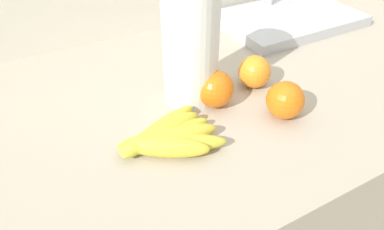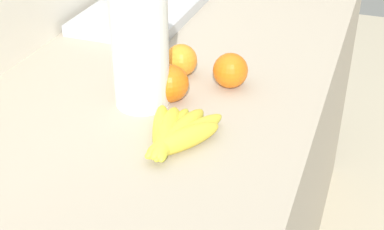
{
  "view_description": "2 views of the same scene",
  "coord_description": "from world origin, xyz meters",
  "px_view_note": "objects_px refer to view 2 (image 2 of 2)",
  "views": [
    {
      "loc": [
        -0.6,
        -0.58,
        1.4
      ],
      "look_at": [
        -0.34,
        -0.11,
        0.98
      ],
      "focal_mm": 33.17,
      "sensor_mm": 36.0,
      "label": 1
    },
    {
      "loc": [
        -1.21,
        -0.44,
        1.53
      ],
      "look_at": [
        -0.4,
        -0.15,
        1.01
      ],
      "focal_mm": 51.74,
      "sensor_mm": 36.0,
      "label": 2
    }
  ],
  "objects_px": {
    "orange_front": "(170,83)",
    "sink_basin": "(142,10)",
    "banana_bunch": "(175,134)",
    "paper_towel_roll": "(140,45)",
    "orange_center": "(181,60)",
    "orange_back_right": "(230,70)"
  },
  "relations": [
    {
      "from": "orange_front",
      "to": "orange_center",
      "type": "relative_size",
      "value": 1.07
    },
    {
      "from": "orange_front",
      "to": "orange_back_right",
      "type": "relative_size",
      "value": 1.03
    },
    {
      "from": "paper_towel_roll",
      "to": "orange_center",
      "type": "bearing_deg",
      "value": -11.59
    },
    {
      "from": "orange_front",
      "to": "orange_back_right",
      "type": "height_order",
      "value": "orange_front"
    },
    {
      "from": "paper_towel_roll",
      "to": "sink_basin",
      "type": "xyz_separation_m",
      "value": [
        0.46,
        0.21,
        -0.11
      ]
    },
    {
      "from": "orange_front",
      "to": "sink_basin",
      "type": "relative_size",
      "value": 0.19
    },
    {
      "from": "banana_bunch",
      "to": "paper_towel_roll",
      "type": "relative_size",
      "value": 0.67
    },
    {
      "from": "orange_center",
      "to": "paper_towel_roll",
      "type": "relative_size",
      "value": 0.25
    },
    {
      "from": "orange_back_right",
      "to": "sink_basin",
      "type": "distance_m",
      "value": 0.49
    },
    {
      "from": "orange_back_right",
      "to": "paper_towel_roll",
      "type": "bearing_deg",
      "value": 131.19
    },
    {
      "from": "paper_towel_roll",
      "to": "sink_basin",
      "type": "distance_m",
      "value": 0.52
    },
    {
      "from": "orange_front",
      "to": "paper_towel_roll",
      "type": "height_order",
      "value": "paper_towel_roll"
    },
    {
      "from": "orange_back_right",
      "to": "paper_towel_roll",
      "type": "xyz_separation_m",
      "value": [
        -0.13,
        0.15,
        0.09
      ]
    },
    {
      "from": "banana_bunch",
      "to": "paper_towel_roll",
      "type": "xyz_separation_m",
      "value": [
        0.12,
        0.12,
        0.11
      ]
    },
    {
      "from": "sink_basin",
      "to": "orange_center",
      "type": "bearing_deg",
      "value": -142.33
    },
    {
      "from": "orange_back_right",
      "to": "paper_towel_roll",
      "type": "height_order",
      "value": "paper_towel_roll"
    },
    {
      "from": "orange_front",
      "to": "paper_towel_roll",
      "type": "bearing_deg",
      "value": 120.77
    },
    {
      "from": "banana_bunch",
      "to": "paper_towel_roll",
      "type": "distance_m",
      "value": 0.2
    },
    {
      "from": "banana_bunch",
      "to": "orange_center",
      "type": "bearing_deg",
      "value": 18.47
    },
    {
      "from": "orange_center",
      "to": "sink_basin",
      "type": "relative_size",
      "value": 0.18
    },
    {
      "from": "paper_towel_roll",
      "to": "sink_basin",
      "type": "bearing_deg",
      "value": 24.54
    },
    {
      "from": "orange_center",
      "to": "orange_back_right",
      "type": "relative_size",
      "value": 0.96
    }
  ]
}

